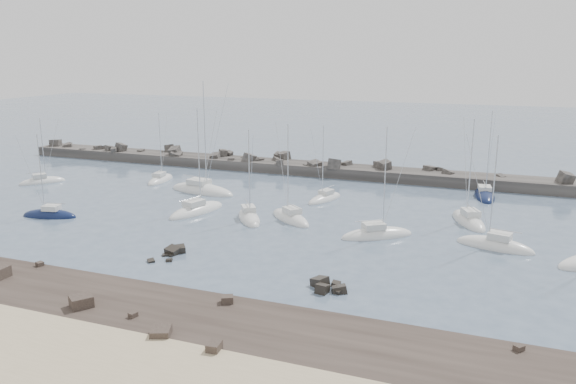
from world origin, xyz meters
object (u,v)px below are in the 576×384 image
object	(u,v)px
sailboat_1	(160,180)
sailboat_8	(484,196)
sailboat_5	(291,219)
sailboat_7	(377,235)
sailboat_2	(50,216)
sailboat_4	(202,191)
sailboat_6	(325,199)
sailboat_10	(469,221)
sailboat_13	(249,218)
sailboat_9	(495,246)
sailboat_3	(197,211)
sailboat_0	(42,182)

from	to	relation	value
sailboat_1	sailboat_8	bearing A→B (deg)	9.07
sailboat_5	sailboat_7	bearing A→B (deg)	-13.49
sailboat_7	sailboat_2	bearing A→B (deg)	-170.33
sailboat_4	sailboat_6	world-z (taller)	sailboat_4
sailboat_7	sailboat_8	world-z (taller)	sailboat_8
sailboat_10	sailboat_1	bearing A→B (deg)	172.55
sailboat_6	sailboat_13	world-z (taller)	sailboat_13
sailboat_1	sailboat_9	xyz separation A→B (m)	(54.54, -15.78, 0.02)
sailboat_2	sailboat_9	bearing A→B (deg)	8.27
sailboat_4	sailboat_3	bearing A→B (deg)	-64.13
sailboat_5	sailboat_0	bearing A→B (deg)	173.48
sailboat_0	sailboat_3	world-z (taller)	sailboat_3
sailboat_13	sailboat_2	bearing A→B (deg)	-161.64
sailboat_0	sailboat_13	world-z (taller)	sailboat_13
sailboat_0	sailboat_7	bearing A→B (deg)	-7.97
sailboat_4	sailboat_9	size ratio (longest dim) A/B	1.34
sailboat_6	sailboat_4	bearing A→B (deg)	-173.79
sailboat_7	sailboat_10	xyz separation A→B (m)	(9.90, 9.95, 0.01)
sailboat_4	sailboat_8	distance (m)	43.84
sailboat_7	sailboat_10	bearing A→B (deg)	45.15
sailboat_8	sailboat_1	bearing A→B (deg)	-170.93
sailboat_0	sailboat_8	distance (m)	72.41
sailboat_2	sailboat_7	world-z (taller)	sailboat_7
sailboat_0	sailboat_13	distance (m)	42.42
sailboat_10	sailboat_7	bearing A→B (deg)	-134.85
sailboat_2	sailboat_7	bearing A→B (deg)	9.67
sailboat_0	sailboat_13	xyz separation A→B (m)	(41.82, -7.11, 0.01)
sailboat_8	sailboat_9	bearing A→B (deg)	-85.24
sailboat_2	sailboat_3	distance (m)	19.53
sailboat_7	sailboat_8	bearing A→B (deg)	65.70
sailboat_2	sailboat_13	distance (m)	26.91
sailboat_3	sailboat_5	bearing A→B (deg)	5.55
sailboat_0	sailboat_9	world-z (taller)	sailboat_9
sailboat_0	sailboat_5	xyz separation A→B (m)	(47.03, -5.37, 0.01)
sailboat_6	sailboat_13	size ratio (longest dim) A/B	0.94
sailboat_2	sailboat_13	world-z (taller)	sailboat_13
sailboat_1	sailboat_5	distance (m)	32.18
sailboat_3	sailboat_0	bearing A→B (deg)	168.79
sailboat_0	sailboat_10	bearing A→B (deg)	1.38
sailboat_2	sailboat_8	size ratio (longest dim) A/B	0.85
sailboat_10	sailboat_2	bearing A→B (deg)	-161.89
sailboat_4	sailboat_6	size ratio (longest dim) A/B	1.53
sailboat_4	sailboat_5	xyz separation A→B (m)	(18.53, -9.36, 0.00)
sailboat_7	sailboat_4	bearing A→B (deg)	158.19
sailboat_6	sailboat_9	xyz separation A→B (m)	(24.28, -13.55, 0.02)
sailboat_3	sailboat_9	size ratio (longest dim) A/B	1.11
sailboat_6	sailboat_5	bearing A→B (deg)	-95.71
sailboat_8	sailboat_5	bearing A→B (deg)	-136.65
sailboat_0	sailboat_6	bearing A→B (deg)	7.25
sailboat_2	sailboat_13	xyz separation A→B (m)	(25.54, 8.48, 0.01)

